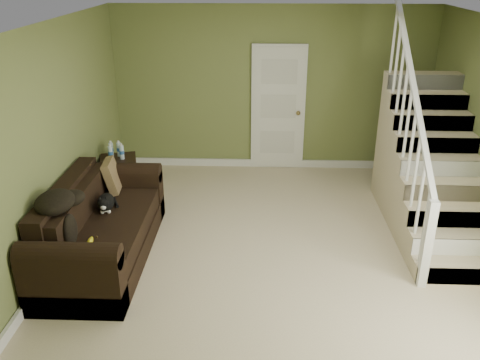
# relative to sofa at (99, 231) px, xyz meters

# --- Properties ---
(floor) EXTENTS (5.00, 5.50, 0.01)m
(floor) POSITION_rel_sofa_xyz_m (2.02, 0.19, -0.35)
(floor) COLOR tan
(floor) RESTS_ON ground
(ceiling) EXTENTS (5.00, 5.50, 0.01)m
(ceiling) POSITION_rel_sofa_xyz_m (2.02, 0.19, 2.25)
(ceiling) COLOR white
(ceiling) RESTS_ON wall_back
(wall_back) EXTENTS (5.00, 0.04, 2.60)m
(wall_back) POSITION_rel_sofa_xyz_m (2.02, 2.94, 0.95)
(wall_back) COLOR olive
(wall_back) RESTS_ON floor
(wall_front) EXTENTS (5.00, 0.04, 2.60)m
(wall_front) POSITION_rel_sofa_xyz_m (2.02, -2.56, 0.95)
(wall_front) COLOR olive
(wall_front) RESTS_ON floor
(wall_left) EXTENTS (0.04, 5.50, 2.60)m
(wall_left) POSITION_rel_sofa_xyz_m (-0.48, 0.19, 0.95)
(wall_left) COLOR olive
(wall_left) RESTS_ON floor
(baseboard_back) EXTENTS (5.00, 0.04, 0.12)m
(baseboard_back) POSITION_rel_sofa_xyz_m (2.02, 2.91, -0.29)
(baseboard_back) COLOR white
(baseboard_back) RESTS_ON floor
(baseboard_left) EXTENTS (0.04, 5.50, 0.12)m
(baseboard_left) POSITION_rel_sofa_xyz_m (-0.45, 0.19, -0.29)
(baseboard_left) COLOR white
(baseboard_left) RESTS_ON floor
(door) EXTENTS (0.86, 0.12, 2.02)m
(door) POSITION_rel_sofa_xyz_m (2.12, 2.89, 0.66)
(door) COLOR white
(door) RESTS_ON floor
(staircase) EXTENTS (1.00, 2.51, 2.82)m
(staircase) POSITION_rel_sofa_xyz_m (4.01, 1.15, 0.30)
(staircase) COLOR tan
(staircase) RESTS_ON floor
(sofa) EXTENTS (0.99, 2.29, 0.91)m
(sofa) POSITION_rel_sofa_xyz_m (0.00, 0.00, 0.00)
(sofa) COLOR black
(sofa) RESTS_ON floor
(side_table) EXTENTS (0.61, 0.61, 0.83)m
(side_table) POSITION_rel_sofa_xyz_m (-0.19, 1.65, -0.04)
(side_table) COLOR black
(side_table) RESTS_ON floor
(cat) EXTENTS (0.28, 0.51, 0.25)m
(cat) POSITION_rel_sofa_xyz_m (0.04, 0.23, 0.24)
(cat) COLOR black
(cat) RESTS_ON sofa
(banana) EXTENTS (0.07, 0.20, 0.06)m
(banana) POSITION_rel_sofa_xyz_m (0.09, -0.54, 0.17)
(banana) COLOR yellow
(banana) RESTS_ON sofa
(throw_pillow) EXTENTS (0.23, 0.42, 0.41)m
(throw_pillow) POSITION_rel_sofa_xyz_m (-0.03, 0.80, 0.34)
(throw_pillow) COLOR #48321D
(throw_pillow) RESTS_ON sofa
(throw_blanket) EXTENTS (0.40, 0.52, 0.21)m
(throw_blanket) POSITION_rel_sofa_xyz_m (-0.24, -0.48, 0.59)
(throw_blanket) COLOR black
(throw_blanket) RESTS_ON sofa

